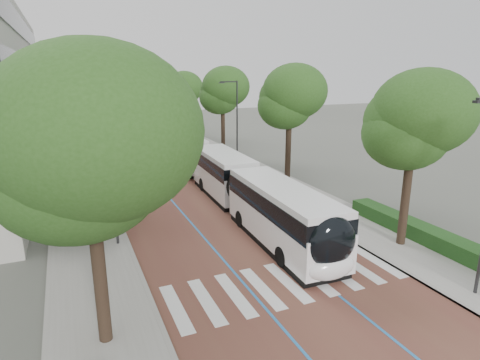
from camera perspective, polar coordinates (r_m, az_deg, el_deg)
The scene contains 18 objects.
ground at distance 17.45m, azimuth 7.85°, elevation -15.85°, with size 160.00×160.00×0.00m, color #51544C.
road at distance 53.99m, azimuth -14.77°, elevation 5.20°, with size 11.00×140.00×0.02m, color brown.
sidewalk_left at distance 53.38m, azimuth -22.75°, elevation 4.46°, with size 4.00×140.00×0.12m, color gray.
sidewalk_right at distance 55.59m, azimuth -7.10°, elevation 5.92°, with size 4.00×140.00×0.12m, color gray.
kerb_left at distance 53.44m, azimuth -20.71°, elevation 4.68°, with size 0.20×140.00×0.14m, color gray.
kerb_right at distance 55.09m, azimuth -9.00°, elevation 5.77°, with size 0.20×140.00×0.14m, color gray.
zebra_crossing at distance 18.26m, azimuth 6.74°, elevation -14.20°, with size 10.55×3.60×0.01m.
lane_line_left at distance 53.77m, azimuth -16.45°, elevation 5.06°, with size 0.12×126.00×0.01m, color #2470B6.
lane_line_right at distance 54.25m, azimuth -13.10°, elevation 5.37°, with size 0.12×126.00×0.01m, color #2470B6.
hedge at distance 22.89m, azimuth 28.00°, elevation -8.30°, with size 1.20×14.00×0.80m, color #184216.
streetlight_far at distance 37.83m, azimuth -0.67°, elevation 8.96°, with size 1.82×0.20×8.00m.
lamp_post_left at distance 21.28m, azimuth -17.78°, elevation 1.34°, with size 0.14×0.14×8.00m, color #2C2C2F.
trees_left at distance 36.15m, azimuth -23.09°, elevation 10.24°, with size 6.38×61.11×9.98m.
trees_right at distance 39.35m, azimuth 0.01°, elevation 11.67°, with size 5.33×47.15×8.98m.
lead_bus at distance 24.53m, azimuth 1.92°, elevation -2.17°, with size 3.23×18.48×3.20m.
bus_queued_0 at distance 39.25m, azimuth -8.81°, elevation 4.29°, with size 2.77×12.44×3.20m.
bus_queued_1 at distance 51.64m, azimuth -12.55°, elevation 6.72°, with size 2.95×12.48×3.20m.
bus_queued_2 at distance 63.48m, azimuth -14.61°, elevation 8.13°, with size 2.99×12.48×3.20m.
Camera 1 is at (-8.01, -12.63, 8.98)m, focal length 30.00 mm.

